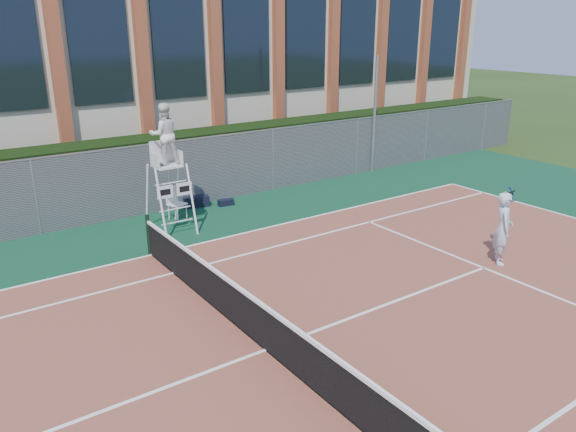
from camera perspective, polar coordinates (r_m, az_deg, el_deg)
ground at (r=10.69m, az=-2.26°, el=-13.57°), size 120.00×120.00×0.00m
apron at (r=11.42m, az=-5.03°, el=-11.29°), size 36.00×20.00×0.01m
tennis_court at (r=10.68m, az=-2.26°, el=-13.48°), size 23.77×10.97×0.02m
tennis_net at (r=10.41m, az=-2.30°, el=-11.08°), size 0.10×11.30×1.10m
fence at (r=17.72m, az=-17.94°, el=2.85°), size 40.00×0.06×2.20m
hedge at (r=18.84m, az=-19.06°, el=3.66°), size 40.00×1.40×2.20m
building at (r=26.06m, az=-25.00°, el=13.77°), size 45.00×10.60×8.22m
steel_pole at (r=22.82m, az=8.78°, el=10.07°), size 0.12×0.12×4.58m
umpire_chair at (r=16.14m, az=-12.44°, el=7.76°), size 1.04×1.60×3.73m
plastic_chair at (r=17.55m, az=-11.45°, el=1.57°), size 0.60×0.60×1.00m
sports_bag_near at (r=18.73m, az=-9.30°, el=1.47°), size 0.88×0.53×0.35m
sports_bag_far at (r=18.74m, az=-6.33°, el=1.38°), size 0.54×0.28×0.20m
tennis_player at (r=14.85m, az=21.01°, el=-1.15°), size 1.07×0.85×1.84m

